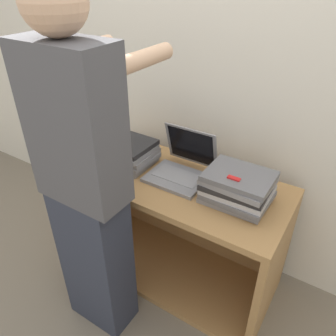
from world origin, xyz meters
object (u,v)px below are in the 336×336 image
object	(u,v)px
laptop_open	(181,167)
person	(86,188)
laptop_stack_right	(237,187)
laptop_stack_left	(126,152)

from	to	relation	value
laptop_open	person	size ratio (longest dim) A/B	0.18
laptop_open	laptop_stack_right	world-z (taller)	laptop_open
laptop_stack_right	laptop_open	bearing A→B (deg)	171.17
laptop_open	laptop_stack_left	distance (m)	0.35
laptop_stack_left	laptop_stack_right	distance (m)	0.69
laptop_open	person	distance (m)	0.56
laptop_stack_left	laptop_stack_right	xyz separation A→B (m)	(0.69, -0.01, 0.01)
laptop_open	laptop_stack_left	xyz separation A→B (m)	(-0.35, -0.05, 0.02)
laptop_stack_right	person	distance (m)	0.71
laptop_stack_left	person	bearing A→B (deg)	-71.81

